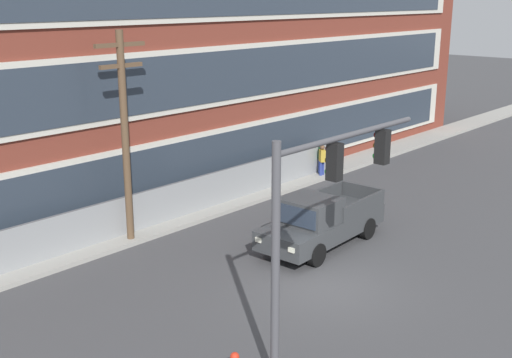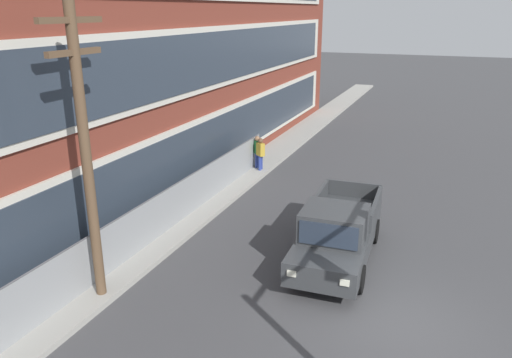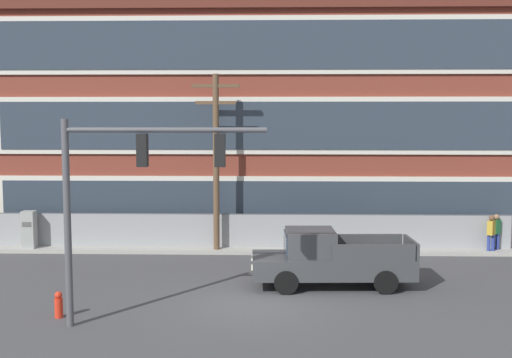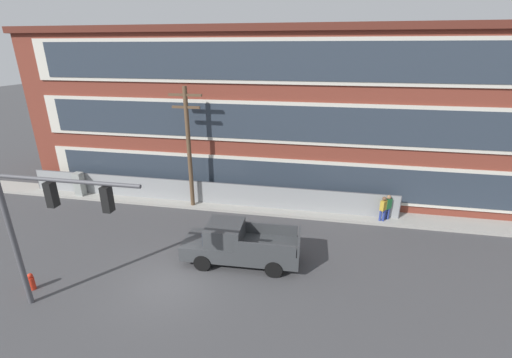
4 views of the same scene
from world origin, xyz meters
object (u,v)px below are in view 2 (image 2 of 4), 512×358
(utility_pole_near_corner, at_px, (85,147))
(pedestrian_near_cabinet, at_px, (257,151))
(pedestrian_by_fence, at_px, (261,153))
(pickup_truck_dark_grey, at_px, (338,233))

(utility_pole_near_corner, height_order, pedestrian_near_cabinet, utility_pole_near_corner)
(pedestrian_near_cabinet, distance_m, pedestrian_by_fence, 0.41)
(pickup_truck_dark_grey, distance_m, pedestrian_by_fence, 9.06)
(pickup_truck_dark_grey, bearing_deg, utility_pole_near_corner, 129.07)
(pickup_truck_dark_grey, distance_m, pedestrian_near_cabinet, 9.46)
(utility_pole_near_corner, bearing_deg, pedestrian_by_fence, -0.04)
(pedestrian_near_cabinet, xyz_separation_m, pedestrian_by_fence, (-0.29, -0.28, 0.00))
(utility_pole_near_corner, distance_m, pedestrian_by_fence, 12.09)
(utility_pole_near_corner, relative_size, pedestrian_by_fence, 4.51)
(pickup_truck_dark_grey, xyz_separation_m, utility_pole_near_corner, (-4.35, 5.36, 3.24))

